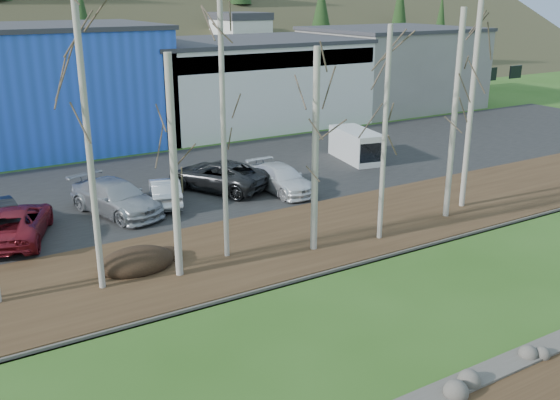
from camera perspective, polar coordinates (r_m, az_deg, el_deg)
near_bank_rocks at (r=18.76m, az=16.84°, el=-15.68°), size 80.00×0.80×0.50m
river at (r=21.22m, az=8.56°, el=-10.78°), size 80.00×8.00×0.90m
far_bank_rocks at (r=24.13m, az=2.33°, el=-6.82°), size 80.00×0.80×0.46m
far_bank at (r=26.59m, az=-1.49°, el=-4.17°), size 80.00×7.00×0.15m
parking_lot at (r=35.57m, az=-9.95°, el=1.42°), size 80.00×14.00×0.14m
building_blue at (r=46.65m, az=-23.75°, el=9.31°), size 20.40×12.24×8.30m
building_white at (r=52.25m, az=-3.52°, el=10.78°), size 18.36×12.24×6.80m
building_grey at (r=61.30m, az=10.09°, el=11.89°), size 14.28×12.24×7.30m
dirt_mound at (r=24.84m, az=-12.98°, el=-5.44°), size 2.93×2.07×0.57m
birch_2 at (r=22.67m, az=-9.67°, el=2.76°), size 0.28×0.28×8.23m
birch_3 at (r=21.97m, az=-17.11°, el=4.94°), size 0.23×0.23×10.64m
birch_4 at (r=24.84m, az=3.25°, el=4.37°), size 0.28×0.28×8.24m
birch_5 at (r=23.98m, az=-5.18°, el=5.93°), size 0.20×0.20×9.96m
birch_6 at (r=26.25m, az=9.54°, el=5.75°), size 0.22×0.22×8.99m
birch_7 at (r=29.69m, az=15.65°, el=7.35°), size 0.27×0.27×9.57m
birch_8 at (r=31.18m, az=17.32°, el=10.79°), size 0.26×0.26×12.89m
car_1 at (r=29.09m, az=-23.07°, el=-1.95°), size 4.24×5.98×1.51m
car_2 at (r=30.96m, az=-14.77°, el=0.21°), size 3.85×5.95×1.60m
car_3 at (r=31.93m, az=-10.48°, el=0.82°), size 2.51×4.30×1.34m
car_4 at (r=33.85m, az=-5.67°, el=2.26°), size 4.98×6.27×1.58m
car_5 at (r=33.39m, az=0.12°, el=1.96°), size 2.14×4.90×1.40m
van_white at (r=39.95m, az=7.10°, el=4.95°), size 2.61×4.65×1.92m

